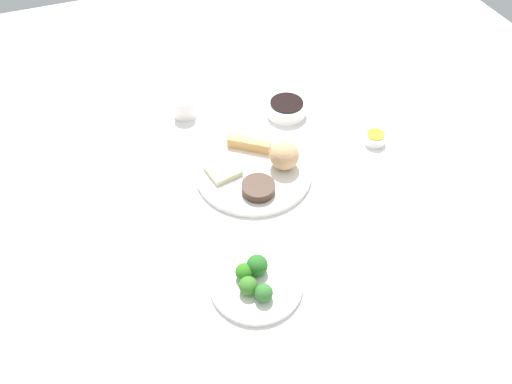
{
  "coord_description": "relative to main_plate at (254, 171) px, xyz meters",
  "views": [
    {
      "loc": [
        0.33,
        0.83,
        0.95
      ],
      "look_at": [
        0.05,
        0.08,
        0.06
      ],
      "focal_mm": 35.66,
      "sensor_mm": 36.0,
      "label": 1
    }
  ],
  "objects": [
    {
      "name": "broccoli_floret_3",
      "position": [
        0.13,
        0.29,
        0.02
      ],
      "size": [
        0.04,
        0.04,
        0.04
      ],
      "primitive_type": "sphere",
      "color": "#2D7419",
      "rests_on": "broccoli_plate"
    },
    {
      "name": "broccoli_floret_1",
      "position": [
        0.1,
        0.29,
        0.03
      ],
      "size": [
        0.05,
        0.05,
        0.05
      ],
      "primitive_type": "sphere",
      "color": "#266722",
      "rests_on": "broccoli_plate"
    },
    {
      "name": "broccoli_floret_2",
      "position": [
        0.11,
        0.35,
        0.03
      ],
      "size": [
        0.04,
        0.04,
        0.04
      ],
      "primitive_type": "sphere",
      "color": "#2F6D2D",
      "rests_on": "broccoli_plate"
    },
    {
      "name": "rice_scoop",
      "position": [
        -0.08,
        0.02,
        0.05
      ],
      "size": [
        0.07,
        0.07,
        0.07
      ],
      "primitive_type": "sphere",
      "color": "tan",
      "rests_on": "main_plate"
    },
    {
      "name": "crab_rangoon_wonton",
      "position": [
        0.08,
        -0.02,
        0.02
      ],
      "size": [
        0.09,
        0.09,
        0.02
      ],
      "primitive_type": "cube",
      "rotation": [
        0.0,
        0.0,
        0.18
      ],
      "color": "beige",
      "rests_on": "main_plate"
    },
    {
      "name": "broccoli_plate",
      "position": [
        0.11,
        0.31,
        -0.0
      ],
      "size": [
        0.2,
        0.2,
        0.01
      ],
      "primitive_type": "cylinder",
      "color": "white",
      "rests_on": "tabletop"
    },
    {
      "name": "soy_sauce_bowl",
      "position": [
        -0.17,
        -0.19,
        0.01
      ],
      "size": [
        0.11,
        0.11,
        0.04
      ],
      "primitive_type": "cylinder",
      "color": "white",
      "rests_on": "tabletop"
    },
    {
      "name": "tabletop",
      "position": [
        -0.02,
        0.02,
        -0.02
      ],
      "size": [
        2.2,
        2.2,
        0.02
      ],
      "primitive_type": "cube",
      "color": "white",
      "rests_on": "ground"
    },
    {
      "name": "stir_fry_heap",
      "position": [
        0.02,
        0.08,
        0.02
      ],
      "size": [
        0.08,
        0.08,
        0.02
      ],
      "primitive_type": "cylinder",
      "color": "#3F2B20",
      "rests_on": "main_plate"
    },
    {
      "name": "sauce_ramekin_hot_mustard_liquid",
      "position": [
        -0.35,
        0.01,
        0.02
      ],
      "size": [
        0.05,
        0.05,
        0.0
      ],
      "primitive_type": "cylinder",
      "color": "yellow",
      "rests_on": "sauce_ramekin_hot_mustard"
    },
    {
      "name": "sauce_ramekin_hot_mustard",
      "position": [
        -0.35,
        0.01,
        0.01
      ],
      "size": [
        0.06,
        0.06,
        0.03
      ],
      "primitive_type": "cylinder",
      "color": "white",
      "rests_on": "tabletop"
    },
    {
      "name": "main_plate",
      "position": [
        0.0,
        0.0,
        0.0
      ],
      "size": [
        0.3,
        0.3,
        0.02
      ],
      "primitive_type": "cylinder",
      "color": "white",
      "rests_on": "tabletop"
    },
    {
      "name": "soy_sauce_bowl_liquid",
      "position": [
        -0.17,
        -0.19,
        0.03
      ],
      "size": [
        0.09,
        0.09,
        0.0
      ],
      "primitive_type": "cylinder",
      "color": "black",
      "rests_on": "soy_sauce_bowl"
    },
    {
      "name": "teacup",
      "position": [
        0.1,
        -0.29,
        0.02
      ],
      "size": [
        0.06,
        0.06,
        0.06
      ],
      "primitive_type": "cylinder",
      "color": "silver",
      "rests_on": "tabletop"
    },
    {
      "name": "broccoli_floret_0",
      "position": [
        0.13,
        0.33,
        0.03
      ],
      "size": [
        0.04,
        0.04,
        0.04
      ],
      "primitive_type": "sphere",
      "color": "#377325",
      "rests_on": "broccoli_plate"
    },
    {
      "name": "spring_roll",
      "position": [
        -0.02,
        -0.08,
        0.02
      ],
      "size": [
        0.11,
        0.09,
        0.03
      ],
      "primitive_type": "cube",
      "rotation": [
        0.0,
        0.0,
        2.51
      ],
      "color": "tan",
      "rests_on": "main_plate"
    }
  ]
}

